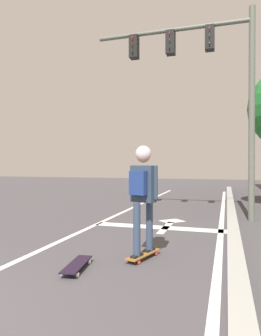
# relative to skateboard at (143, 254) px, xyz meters

# --- Properties ---
(lane_line_center) EXTENTS (0.12, 20.00, 0.01)m
(lane_line_center) POSITION_rel_skateboard_xyz_m (-1.80, 2.59, -0.06)
(lane_line_center) COLOR white
(lane_line_center) RESTS_ON ground
(lane_line_curbside) EXTENTS (0.12, 20.00, 0.01)m
(lane_line_curbside) POSITION_rel_skateboard_xyz_m (1.11, 2.59, -0.06)
(lane_line_curbside) COLOR white
(lane_line_curbside) RESTS_ON ground
(stop_bar) EXTENTS (3.06, 0.40, 0.01)m
(stop_bar) POSITION_rel_skateboard_xyz_m (-0.27, 2.40, -0.06)
(stop_bar) COLOR white
(stop_bar) RESTS_ON ground
(lane_arrow_stem) EXTENTS (0.16, 1.40, 0.01)m
(lane_arrow_stem) POSITION_rel_skateboard_xyz_m (-0.11, 2.45, -0.06)
(lane_arrow_stem) COLOR white
(lane_arrow_stem) RESTS_ON ground
(lane_arrow_head) EXTENTS (0.71, 0.71, 0.01)m
(lane_arrow_head) POSITION_rel_skateboard_xyz_m (-0.11, 3.30, -0.06)
(lane_arrow_head) COLOR white
(lane_arrow_head) RESTS_ON ground
(curb_strip) EXTENTS (0.24, 24.00, 0.14)m
(curb_strip) POSITION_rel_skateboard_xyz_m (1.36, 2.59, 0.00)
(curb_strip) COLOR #A3A59E
(curb_strip) RESTS_ON ground
(skateboard) EXTENTS (0.39, 0.79, 0.08)m
(skateboard) POSITION_rel_skateboard_xyz_m (0.00, 0.00, 0.00)
(skateboard) COLOR olive
(skateboard) RESTS_ON ground
(skater) EXTENTS (0.45, 0.62, 1.67)m
(skater) POSITION_rel_skateboard_xyz_m (-0.00, -0.02, 1.08)
(skater) COLOR #31415D
(skater) RESTS_ON skateboard
(spare_skateboard) EXTENTS (0.33, 0.82, 0.09)m
(spare_skateboard) POSITION_rel_skateboard_xyz_m (-0.75, -0.76, 0.01)
(spare_skateboard) COLOR black
(spare_skateboard) RESTS_ON ground
(traffic_signal_mast) EXTENTS (4.30, 0.34, 5.53)m
(traffic_signal_mast) POSITION_rel_skateboard_xyz_m (0.63, 3.90, 3.95)
(traffic_signal_mast) COLOR #5C6356
(traffic_signal_mast) RESTS_ON ground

